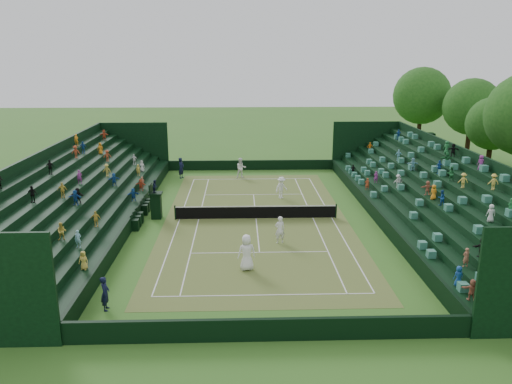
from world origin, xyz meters
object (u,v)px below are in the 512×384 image
Objects in this scene: player_near_west at (247,253)px; player_far_west at (241,168)px; player_near_east at (280,230)px; player_far_east at (281,188)px; tennis_net at (256,212)px; umpire_chair at (156,202)px.

player_far_west is (-0.22, 21.27, -0.04)m from player_near_west.
player_far_east is at bearing -107.16° from player_near_east.
tennis_net is at bearing -94.54° from player_far_west.
player_far_west is 7.89m from player_far_east.
player_near_west is 21.27m from player_far_west.
player_far_west is at bearing -94.17° from player_near_east.
umpire_chair reaches higher than player_near_west.
tennis_net is 5.76× the size of player_near_west.
player_near_west reaches higher than player_far_east.
player_near_west is at bearing 50.01° from player_near_east.
player_far_west is (6.16, 12.07, -0.25)m from umpire_chair.
player_far_west is at bearing 94.69° from tennis_net.
player_near_east is at bearing -131.00° from player_far_east.
player_far_east is (2.26, 5.27, 0.38)m from tennis_net.
tennis_net is 5.03m from player_near_east.
umpire_chair is at bearing -126.25° from player_far_west.
tennis_net is 4.10× the size of umpire_chair.
player_near_west is at bearing -55.27° from umpire_chair.
player_near_east is (2.13, 3.98, -0.13)m from player_near_west.
umpire_chair is (-7.18, 0.38, 0.69)m from tennis_net.
player_far_east is (3.28, -7.18, -0.06)m from player_far_west.
umpire_chair reaches higher than player_far_east.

